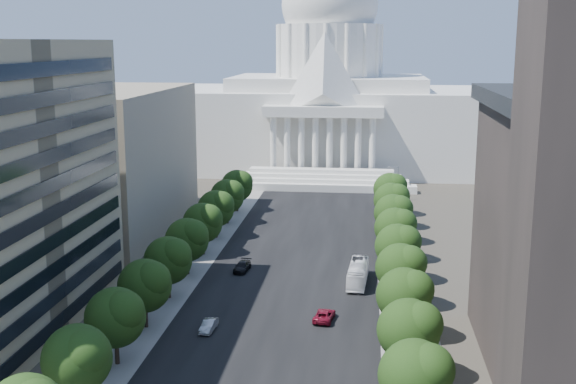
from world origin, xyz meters
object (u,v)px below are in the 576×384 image
(car_silver, at_px, (209,326))
(city_bus, at_px, (358,273))
(car_dark_b, at_px, (242,267))
(car_red, at_px, (324,315))

(car_silver, relative_size, city_bus, 0.38)
(car_silver, relative_size, car_dark_b, 0.83)
(car_silver, xyz_separation_m, car_dark_b, (0.03, 27.05, 0.04))
(car_red, bearing_deg, city_bus, -97.10)
(car_silver, height_order, car_red, car_red)
(car_dark_b, bearing_deg, city_bus, -6.10)
(car_silver, height_order, car_dark_b, car_dark_b)
(car_red, relative_size, car_dark_b, 1.01)
(car_red, xyz_separation_m, city_bus, (4.55, 17.15, 0.93))
(car_silver, xyz_separation_m, city_bus, (20.39, 22.75, 0.95))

